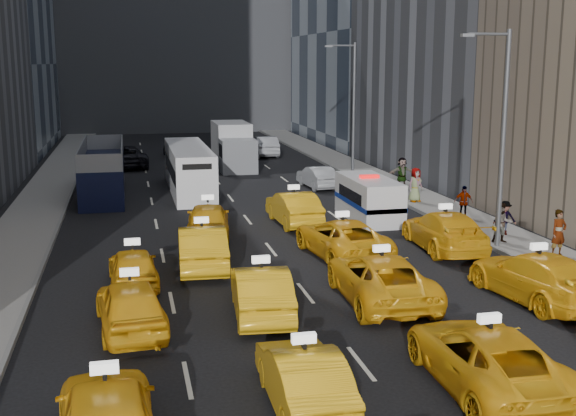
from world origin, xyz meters
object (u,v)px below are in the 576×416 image
Objects in this scene: double_decker at (103,170)px; pedestrian_0 at (559,233)px; nypd_van at (369,199)px; city_bus at (189,169)px; box_truck at (233,146)px.

double_decker is 25.80m from pedestrian_0.
nypd_van is 16.29m from double_decker.
city_bus is 1.50× the size of box_truck.
double_decker reaches higher than nypd_van.
nypd_van is 2.79× the size of pedestrian_0.
box_truck reaches higher than city_bus.
pedestrian_0 is at bearing -71.14° from box_truck.
double_decker is 1.45× the size of box_truck.
box_truck is at bearing 73.90° from city_bus.
double_decker is at bearing 124.77° from pedestrian_0.
nypd_van reaches higher than pedestrian_0.
box_truck is (-4.00, 19.27, 0.62)m from nypd_van.
double_decker is 5.02m from city_bus.
double_decker is at bearing -171.69° from city_bus.
box_truck is 3.90× the size of pedestrian_0.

